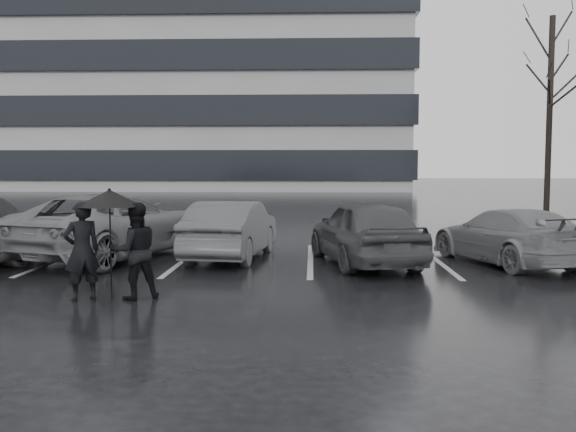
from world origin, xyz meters
The scene contains 11 objects.
ground centered at (0.00, 0.00, 0.00)m, with size 160.00×160.00×0.00m, color black.
office_building centered at (-22.00, 48.00, 14.34)m, with size 61.00×26.00×29.00m.
car_main centered at (1.76, 1.88, 0.70)m, with size 1.65×4.10×1.40m, color black.
car_west_a centered at (-1.19, 2.66, 0.65)m, with size 1.38×3.95×1.30m, color #2C2C2E.
car_west_b centered at (-3.93, 2.68, 0.74)m, with size 2.44×5.29×1.47m, color #4F4F52.
car_east centered at (4.82, 2.06, 0.60)m, with size 1.67×4.12×1.20m, color #4F4F52.
pedestrian_left centered at (-2.97, -1.86, 0.78)m, with size 0.57×0.37×1.56m, color black.
pedestrian_right centered at (-2.16, -1.74, 0.77)m, with size 0.75×0.58×1.53m, color black.
umbrella centered at (-2.56, -1.70, 1.60)m, with size 1.04×1.04×1.76m.
stall_stripes centered at (-0.80, 2.50, 0.00)m, with size 19.72×5.00×0.00m.
tree_north centered at (11.00, 17.00, 4.25)m, with size 0.26×0.26×8.50m, color black.
Camera 1 is at (0.63, -11.68, 2.15)m, focal length 40.00 mm.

